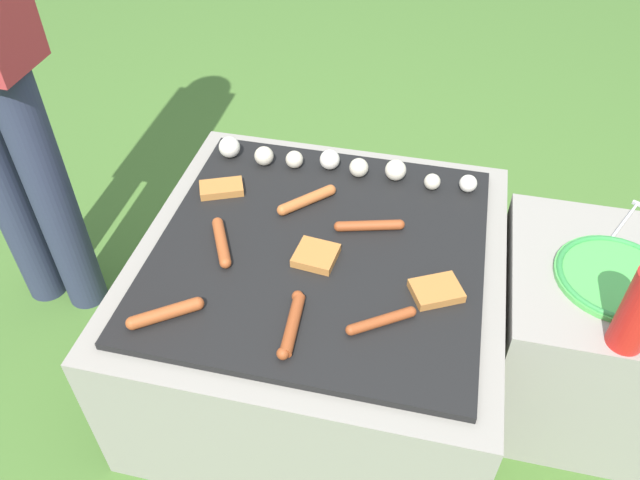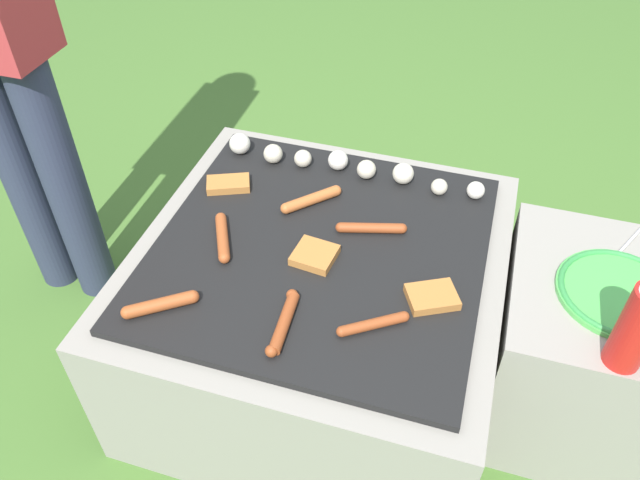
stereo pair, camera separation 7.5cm
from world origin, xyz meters
name	(u,v)px [view 1 (the left image)]	position (x,y,z in m)	size (l,w,h in m)	color
ground_plane	(320,363)	(0.00, 0.00, 0.00)	(14.00, 14.00, 0.00)	#47702D
grill	(320,311)	(0.00, 0.00, 0.22)	(0.85, 0.85, 0.45)	gray
side_ledge	(584,337)	(0.65, 0.06, 0.23)	(0.44, 0.47, 0.45)	gray
sausage_back_center	(381,321)	(0.17, -0.20, 0.46)	(0.13, 0.10, 0.02)	#93421E
sausage_back_right	(221,242)	(-0.22, -0.05, 0.46)	(0.09, 0.15, 0.03)	#A34C23
sausage_back_left	(307,200)	(-0.07, 0.14, 0.46)	(0.12, 0.13, 0.03)	#B7602D
sausage_mid_left	(291,324)	(0.00, -0.25, 0.46)	(0.03, 0.17, 0.03)	#93421E
sausage_front_left	(369,226)	(0.10, 0.08, 0.46)	(0.16, 0.06, 0.02)	#93421E
sausage_front_center	(165,313)	(-0.26, -0.28, 0.46)	(0.14, 0.11, 0.03)	#A34C23
bread_slice_center	(436,291)	(0.27, -0.09, 0.46)	(0.13, 0.12, 0.02)	#B27033
bread_slice_left	(315,255)	(0.00, -0.04, 0.46)	(0.10, 0.10, 0.02)	#B27033
bread_slice_right	(222,188)	(-0.29, 0.14, 0.46)	(0.12, 0.10, 0.02)	#B27033
mushroom_row	(331,163)	(-0.04, 0.29, 0.48)	(0.69, 0.07, 0.06)	silver
plate_colorful	(616,277)	(0.65, 0.04, 0.46)	(0.26, 0.26, 0.02)	#4CB24C
fork_utensil	(623,222)	(0.69, 0.24, 0.45)	(0.11, 0.20, 0.01)	silver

